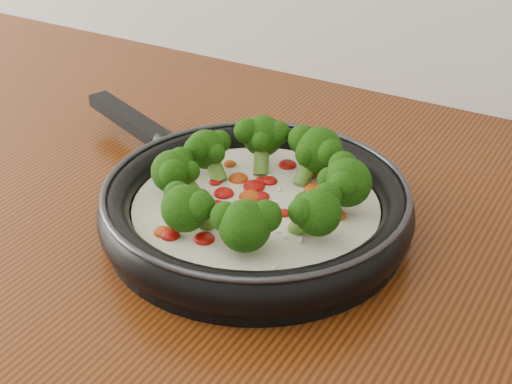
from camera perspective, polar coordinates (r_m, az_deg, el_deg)
The scene contains 1 object.
skillet at distance 0.82m, azimuth -0.05°, elevation -0.84°, with size 0.56×0.44×0.10m.
Camera 1 is at (0.48, 0.46, 1.36)m, focal length 53.33 mm.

